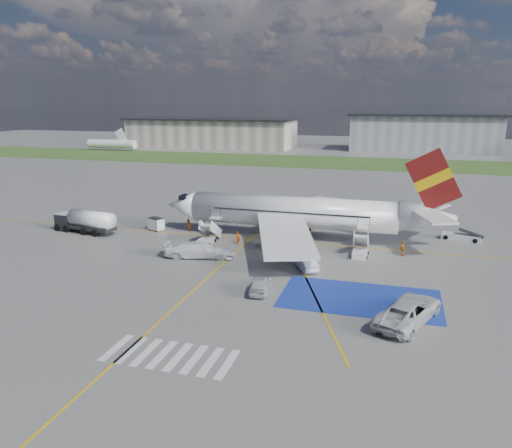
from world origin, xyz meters
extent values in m
plane|color=#60605E|center=(0.00, 0.00, 0.00)|extent=(400.00, 400.00, 0.00)
cube|color=#2D4C1E|center=(0.00, 95.00, 0.01)|extent=(400.00, 30.00, 0.01)
cube|color=gold|center=(0.00, 12.00, 0.01)|extent=(120.00, 0.20, 0.01)
cube|color=gold|center=(-5.00, -10.00, 0.01)|extent=(0.20, 60.00, 0.01)
cube|color=gold|center=(0.00, 12.00, 0.01)|extent=(20.71, 56.45, 0.01)
cube|color=navy|center=(10.00, -4.00, 0.01)|extent=(14.00, 8.00, 0.01)
cube|color=silver|center=(-6.00, -18.00, 0.01)|extent=(0.60, 4.00, 0.01)
cube|color=silver|center=(-4.80, -18.00, 0.01)|extent=(0.60, 4.00, 0.01)
cube|color=silver|center=(-3.60, -18.00, 0.01)|extent=(0.60, 4.00, 0.01)
cube|color=silver|center=(-2.40, -18.00, 0.01)|extent=(0.60, 4.00, 0.01)
cube|color=silver|center=(-1.20, -18.00, 0.01)|extent=(0.60, 4.00, 0.01)
cube|color=silver|center=(0.00, -18.00, 0.01)|extent=(0.60, 4.00, 0.01)
cube|color=silver|center=(1.20, -18.00, 0.01)|extent=(0.60, 4.00, 0.01)
cube|color=silver|center=(2.40, -18.00, 0.01)|extent=(0.60, 4.00, 0.01)
cube|color=gray|center=(-55.00, 130.00, 5.00)|extent=(60.00, 22.00, 10.00)
cube|color=gray|center=(20.00, 135.00, 6.00)|extent=(48.00, 18.00, 12.00)
cylinder|color=silver|center=(0.00, 14.00, 3.40)|extent=(26.00, 3.90, 3.90)
cone|color=silver|center=(-15.00, 14.00, 3.40)|extent=(4.00, 3.90, 3.90)
cube|color=black|center=(-14.40, 14.00, 4.45)|extent=(1.67, 1.90, 0.82)
cone|color=silver|center=(16.20, 14.00, 3.80)|extent=(6.50, 3.90, 3.90)
cube|color=silver|center=(1.00, 5.50, 2.80)|extent=(9.86, 15.95, 1.40)
cube|color=silver|center=(1.00, 22.50, 2.80)|extent=(9.86, 15.95, 1.40)
cylinder|color=#38383A|center=(0.00, 8.40, 1.40)|extent=(3.40, 2.10, 2.10)
cylinder|color=#38383A|center=(0.00, 19.60, 1.40)|extent=(3.40, 2.10, 2.10)
cube|color=#621210|center=(16.50, 14.00, 8.20)|extent=(6.62, 0.30, 7.45)
cube|color=gold|center=(16.50, 14.00, 8.20)|extent=(4.36, 0.40, 3.08)
cube|color=silver|center=(16.80, 10.80, 4.50)|extent=(4.73, 5.95, 0.49)
cube|color=silver|center=(16.80, 17.20, 4.50)|extent=(4.73, 5.95, 0.49)
cube|color=black|center=(0.00, 12.04, 3.75)|extent=(19.50, 0.04, 0.18)
cube|color=black|center=(0.00, 15.96, 3.75)|extent=(19.50, 0.04, 0.18)
cube|color=silver|center=(-9.50, 9.85, 1.45)|extent=(1.40, 3.73, 2.32)
cube|color=silver|center=(-9.50, 11.75, 2.50)|extent=(1.40, 1.00, 0.12)
cylinder|color=black|center=(-10.20, 11.75, 3.05)|extent=(0.06, 0.06, 1.10)
cylinder|color=black|center=(-8.80, 11.75, 3.05)|extent=(0.06, 0.06, 1.10)
cube|color=silver|center=(-9.50, 8.25, 0.35)|extent=(1.60, 2.40, 0.70)
cube|color=silver|center=(9.00, 9.85, 1.45)|extent=(1.40, 3.73, 2.32)
cube|color=silver|center=(9.00, 11.75, 2.50)|extent=(1.40, 1.00, 0.12)
cylinder|color=black|center=(8.30, 11.75, 3.05)|extent=(0.06, 0.06, 1.10)
cylinder|color=black|center=(9.70, 11.75, 3.05)|extent=(0.06, 0.06, 1.10)
cube|color=silver|center=(9.00, 8.25, 0.35)|extent=(1.60, 2.40, 0.70)
cube|color=black|center=(-30.25, 9.64, 1.11)|extent=(2.57, 2.57, 2.22)
cylinder|color=silver|center=(-25.78, 8.86, 1.93)|extent=(6.85, 3.32, 2.22)
cube|color=black|center=(-25.78, 8.86, 0.82)|extent=(6.85, 3.32, 0.48)
cube|color=silver|center=(-18.43, 12.61, 0.89)|extent=(2.44, 2.02, 1.47)
cube|color=black|center=(-18.43, 12.61, 1.68)|extent=(2.30, 1.88, 0.13)
cube|color=silver|center=(20.69, 18.87, 0.38)|extent=(4.80, 2.51, 0.76)
cube|color=black|center=(21.81, 18.61, 1.05)|extent=(3.17, 1.79, 0.85)
imported|color=#B2B6BA|center=(1.08, -4.89, 0.75)|extent=(2.28, 4.58, 1.50)
imported|color=silver|center=(3.93, 2.41, 0.70)|extent=(3.39, 4.43, 1.40)
imported|color=silver|center=(14.08, -7.71, 1.22)|extent=(5.20, 7.16, 2.44)
imported|color=white|center=(-8.26, 3.15, 1.15)|extent=(6.27, 3.63, 2.31)
imported|color=#FF640D|center=(-5.77, 9.44, 0.80)|extent=(0.67, 0.70, 1.61)
imported|color=orange|center=(-14.06, 13.39, 0.83)|extent=(0.78, 0.92, 1.66)
imported|color=orange|center=(13.59, 10.02, 0.88)|extent=(0.49, 1.06, 1.76)
camera|label=1|loc=(12.50, -46.35, 17.19)|focal=35.00mm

